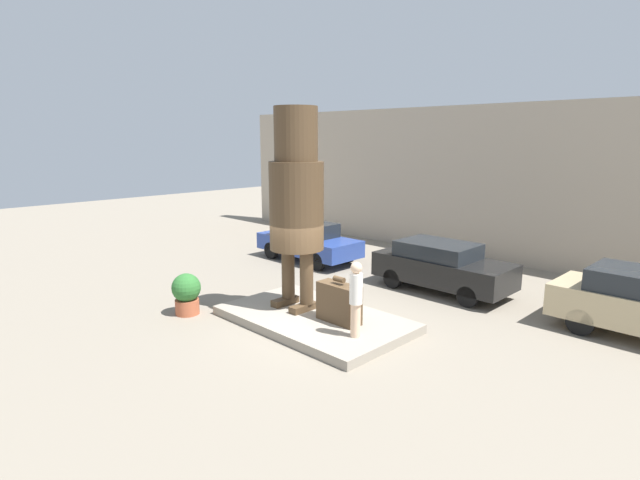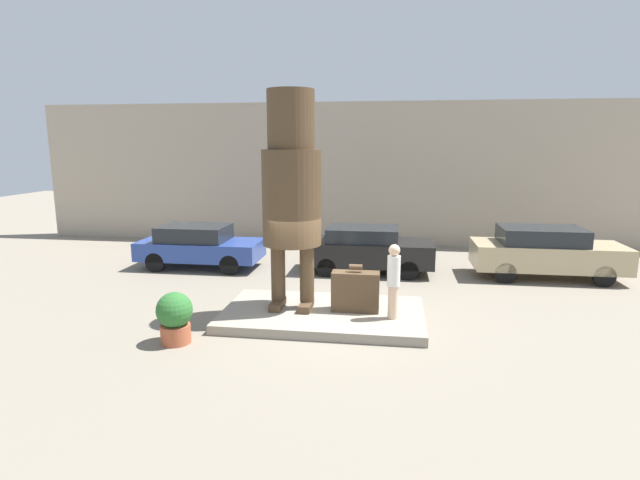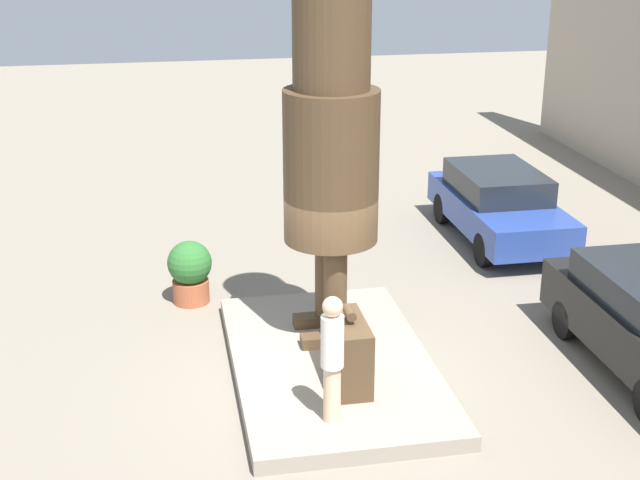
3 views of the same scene
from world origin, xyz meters
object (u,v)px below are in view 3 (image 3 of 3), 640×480
object	(u,v)px
statue_figure	(331,145)
parked_car_blue	(499,204)
tourist	(332,354)
planter_pot	(190,270)
giant_suitcase	(349,352)

from	to	relation	value
statue_figure	parked_car_blue	size ratio (longest dim) A/B	1.26
tourist	planter_pot	size ratio (longest dim) A/B	1.56
giant_suitcase	parked_car_blue	distance (m)	7.30
giant_suitcase	parked_car_blue	bearing A→B (deg)	142.33
statue_figure	tourist	bearing A→B (deg)	-10.73
giant_suitcase	planter_pot	xyz separation A→B (m)	(-3.74, -2.04, -0.12)
tourist	statue_figure	bearing A→B (deg)	169.27
statue_figure	parked_car_blue	distance (m)	6.60
tourist	parked_car_blue	xyz separation A→B (m)	(-6.69, 4.89, -0.41)
statue_figure	planter_pot	xyz separation A→B (m)	(-2.17, -2.08, -2.71)
giant_suitcase	planter_pot	bearing A→B (deg)	-151.45
giant_suitcase	parked_car_blue	xyz separation A→B (m)	(-5.78, 4.46, 0.07)
giant_suitcase	parked_car_blue	size ratio (longest dim) A/B	0.28
giant_suitcase	tourist	bearing A→B (deg)	-24.96
tourist	planter_pot	bearing A→B (deg)	-160.88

